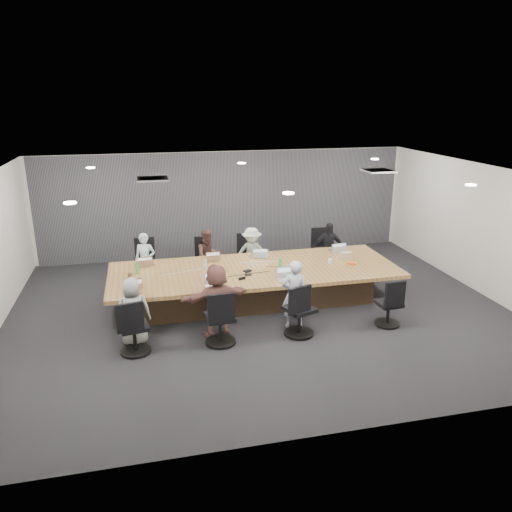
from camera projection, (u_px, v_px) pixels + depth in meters
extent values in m
cube|color=black|center=(260.00, 311.00, 10.22)|extent=(10.00, 8.00, 0.00)
cube|color=white|center=(261.00, 174.00, 9.35)|extent=(10.00, 8.00, 0.00)
cube|color=beige|center=(226.00, 204.00, 13.49)|extent=(10.00, 0.00, 2.80)
cube|color=beige|center=(338.00, 337.00, 6.08)|extent=(10.00, 0.00, 2.80)
cube|color=beige|center=(483.00, 230.00, 10.87)|extent=(0.00, 8.00, 2.80)
cube|color=#4F4F57|center=(226.00, 204.00, 13.41)|extent=(9.80, 0.04, 2.80)
cube|color=#402E1E|center=(255.00, 287.00, 10.58)|extent=(4.80, 1.40, 0.66)
cube|color=#A07740|center=(255.00, 270.00, 10.46)|extent=(6.00, 2.20, 0.08)
imported|color=silver|center=(145.00, 261.00, 11.25)|extent=(0.52, 0.40, 1.27)
cube|color=#8C6647|center=(145.00, 264.00, 10.71)|extent=(0.38, 0.28, 0.02)
imported|color=#442C29|center=(209.00, 256.00, 11.56)|extent=(0.71, 0.60, 1.29)
cube|color=#8C6647|center=(212.00, 259.00, 11.02)|extent=(0.31, 0.22, 0.02)
imported|color=#9BAF9C|center=(252.00, 254.00, 11.79)|extent=(0.90, 0.63, 1.26)
cube|color=#B2B2B7|center=(257.00, 256.00, 11.24)|extent=(0.39, 0.31, 0.02)
imported|color=black|center=(328.00, 248.00, 12.20)|extent=(0.79, 0.44, 1.28)
cube|color=#B2B2B7|center=(337.00, 250.00, 11.65)|extent=(0.37, 0.27, 0.02)
imported|color=gray|center=(133.00, 311.00, 8.70)|extent=(0.61, 0.41, 1.23)
cube|color=#8C6647|center=(133.00, 293.00, 9.17)|extent=(0.34, 0.27, 0.02)
imported|color=brown|center=(217.00, 300.00, 9.00)|extent=(1.33, 0.66, 1.37)
cube|color=#B2B2B7|center=(212.00, 286.00, 9.49)|extent=(0.31, 0.23, 0.02)
imported|color=#B6B8D5|center=(294.00, 294.00, 9.32)|extent=(0.50, 0.35, 1.32)
cube|color=#B2B2B7|center=(286.00, 280.00, 9.80)|extent=(0.32, 0.23, 0.02)
cylinder|color=green|center=(137.00, 268.00, 10.15)|extent=(0.08, 0.08, 0.23)
cylinder|color=green|center=(280.00, 265.00, 10.26)|extent=(0.10, 0.10, 0.27)
cylinder|color=silver|center=(205.00, 264.00, 10.41)|extent=(0.08, 0.08, 0.21)
cylinder|color=white|center=(251.00, 263.00, 10.64)|extent=(0.08, 0.08, 0.09)
cylinder|color=white|center=(330.00, 261.00, 10.76)|extent=(0.10, 0.10, 0.10)
cylinder|color=brown|center=(130.00, 276.00, 9.89)|extent=(0.10, 0.10, 0.11)
cube|color=black|center=(248.00, 274.00, 10.08)|extent=(0.15, 0.10, 0.03)
cube|color=black|center=(248.00, 271.00, 10.27)|extent=(0.18, 0.15, 0.03)
cube|color=black|center=(242.00, 278.00, 9.83)|extent=(0.15, 0.08, 0.05)
cube|color=tan|center=(346.00, 255.00, 11.08)|extent=(0.27, 0.18, 0.14)
cube|color=#D95721|center=(352.00, 263.00, 10.72)|extent=(0.24, 0.22, 0.04)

